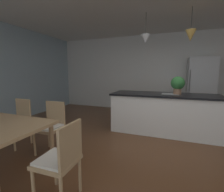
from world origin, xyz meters
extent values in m
cube|color=brown|center=(0.00, 0.00, -0.02)|extent=(10.00, 8.40, 0.04)
cube|color=silver|center=(0.00, 3.26, 1.35)|extent=(10.00, 0.12, 2.70)
cylinder|color=tan|center=(-1.33, -0.95, 0.35)|extent=(0.06, 0.06, 0.71)
cube|color=tan|center=(-2.53, -0.55, 0.43)|extent=(0.42, 0.42, 0.04)
cube|color=white|center=(-2.53, -0.55, 0.47)|extent=(0.38, 0.38, 0.03)
cube|color=tan|center=(-2.52, -0.37, 0.66)|extent=(0.38, 0.05, 0.42)
cylinder|color=tan|center=(-2.37, -0.73, 0.21)|extent=(0.04, 0.04, 0.41)
cylinder|color=tan|center=(-2.70, -0.72, 0.21)|extent=(0.04, 0.04, 0.41)
cylinder|color=tan|center=(-2.35, -0.39, 0.21)|extent=(0.04, 0.04, 0.41)
cylinder|color=tan|center=(-2.69, -0.38, 0.21)|extent=(0.04, 0.04, 0.41)
cube|color=tan|center=(-0.93, -1.33, 0.43)|extent=(0.41, 0.41, 0.04)
cube|color=white|center=(-0.93, -1.33, 0.47)|extent=(0.37, 0.37, 0.03)
cube|color=tan|center=(-0.75, -1.33, 0.66)|extent=(0.04, 0.38, 0.42)
cylinder|color=tan|center=(-1.10, -1.51, 0.21)|extent=(0.04, 0.04, 0.41)
cylinder|color=tan|center=(-1.11, -1.17, 0.21)|extent=(0.04, 0.04, 0.41)
cylinder|color=tan|center=(-0.77, -1.16, 0.21)|extent=(0.04, 0.04, 0.41)
cube|color=tan|center=(-1.74, -0.55, 0.43)|extent=(0.41, 0.41, 0.04)
cube|color=white|center=(-1.74, -0.55, 0.47)|extent=(0.37, 0.37, 0.03)
cube|color=tan|center=(-1.74, -0.37, 0.66)|extent=(0.38, 0.04, 0.42)
cylinder|color=tan|center=(-1.56, -0.72, 0.21)|extent=(0.04, 0.04, 0.41)
cylinder|color=tan|center=(-1.90, -0.73, 0.21)|extent=(0.04, 0.04, 0.41)
cylinder|color=tan|center=(-1.57, -0.38, 0.21)|extent=(0.04, 0.04, 0.41)
cylinder|color=tan|center=(-1.91, -0.39, 0.21)|extent=(0.04, 0.04, 0.41)
cube|color=white|center=(0.04, 1.14, 0.44)|extent=(2.30, 0.79, 0.88)
cube|color=black|center=(0.04, 1.14, 0.88)|extent=(2.36, 0.85, 0.04)
cube|color=gray|center=(0.17, 1.14, 0.91)|extent=(0.36, 0.30, 0.01)
cube|color=#B2B5B7|center=(1.03, 2.86, 0.92)|extent=(0.75, 0.64, 1.84)
cylinder|color=#4C4C4C|center=(0.69, 2.52, 0.92)|extent=(0.02, 0.02, 1.10)
cylinder|color=black|center=(-0.42, 1.14, 2.47)|extent=(0.01, 0.01, 0.47)
cone|color=#B7B7B7|center=(-0.42, 1.14, 2.14)|extent=(0.20, 0.20, 0.19)
cylinder|color=black|center=(0.50, 1.14, 2.47)|extent=(0.01, 0.01, 0.45)
cone|color=olive|center=(0.50, 1.14, 2.13)|extent=(0.21, 0.21, 0.23)
cylinder|color=#8C664C|center=(0.32, 1.14, 0.96)|extent=(0.17, 0.17, 0.13)
sphere|color=#2D6B33|center=(0.32, 1.14, 1.15)|extent=(0.29, 0.29, 0.29)
camera|label=1|loc=(0.16, -2.58, 1.36)|focal=25.14mm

